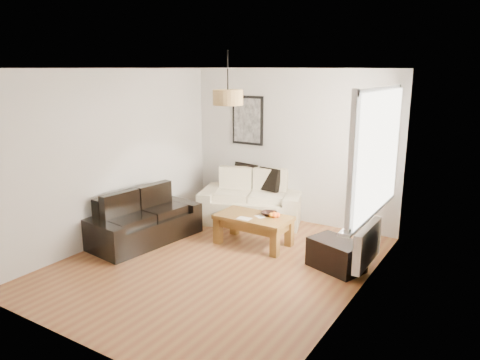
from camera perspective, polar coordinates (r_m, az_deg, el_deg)
The scene contains 21 objects.
floor at distance 6.31m, azimuth -2.93°, elevation -10.41°, with size 4.50×4.50×0.00m, color brown.
ceiling at distance 5.76m, azimuth -3.26°, elevation 13.90°, with size 3.80×4.50×0.00m, color white, non-canonical shape.
wall_back at distance 7.81m, azimuth 6.44°, elevation 4.24°, with size 3.80×0.04×2.60m, color silver, non-canonical shape.
wall_front at distance 4.32m, azimuth -20.50°, elevation -4.46°, with size 3.80×0.04×2.60m, color silver, non-canonical shape.
wall_left at distance 7.14m, azimuth -15.69°, elevation 2.90°, with size 0.04×4.50×2.60m, color silver, non-canonical shape.
wall_right at distance 5.08m, azimuth 14.75°, elevation -1.35°, with size 0.04×4.50×2.60m, color silver, non-canonical shape.
window_bay at distance 5.78m, azimuth 16.96°, elevation 3.36°, with size 0.14×1.90×1.60m, color white, non-canonical shape.
radiator at distance 6.12m, azimuth 15.79°, elevation -7.89°, with size 0.10×0.90×0.52m, color white.
poster at distance 8.13m, azimuth 0.97°, elevation 7.55°, with size 0.62×0.04×0.87m, color black, non-canonical shape.
pendant_shade at distance 6.02m, azimuth -1.54°, elevation 10.39°, with size 0.40×0.40×0.20m, color tan.
loveseat_cream at distance 7.84m, azimuth 1.40°, elevation -2.22°, with size 1.71×0.93×0.85m, color beige, non-canonical shape.
sofa_leather at distance 7.12m, azimuth -12.00°, elevation -4.68°, with size 1.71×0.83×0.74m, color black, non-canonical shape.
coffee_table at distance 6.85m, azimuth 1.70°, elevation -6.34°, with size 1.12×0.61×0.46m, color brown, non-canonical shape.
ottoman at distance 6.19m, azimuth 12.07°, elevation -9.21°, with size 0.70×0.45×0.40m, color black.
cushion_left at distance 8.05m, azimuth 0.60°, elevation 0.61°, with size 0.43×0.13×0.43m, color black.
cushion_right at distance 7.82m, azimuth 3.70°, elevation 0.06°, with size 0.40×0.12×0.40m, color black.
fruit_bowl at distance 6.79m, azimuth 3.68°, elevation -4.26°, with size 0.23×0.23×0.06m, color black.
orange_a at distance 6.70m, azimuth 4.38°, elevation -4.42°, with size 0.09×0.09×0.09m, color #E15612.
orange_b at distance 6.70m, azimuth 4.76°, elevation -4.43°, with size 0.08×0.08×0.08m, color #E94C13.
orange_c at distance 6.70m, azimuth 3.99°, elevation -4.42°, with size 0.07×0.07×0.07m, color orange.
papers at distance 6.64m, azimuth 0.54°, elevation -4.89°, with size 0.20×0.14×0.01m, color beige.
Camera 1 is at (3.31, -4.71, 2.59)m, focal length 33.78 mm.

